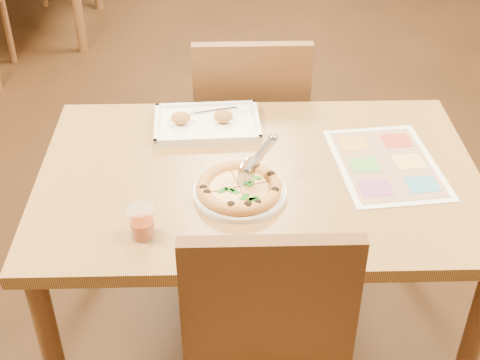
{
  "coord_description": "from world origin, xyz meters",
  "views": [
    {
      "loc": [
        -0.1,
        -1.61,
        1.85
      ],
      "look_at": [
        -0.06,
        -0.1,
        0.77
      ],
      "focal_mm": 50.0,
      "sensor_mm": 36.0,
      "label": 1
    }
  ],
  "objects_px": {
    "chair_far": "(251,115)",
    "glass_tumbler": "(142,224)",
    "menu": "(386,164)",
    "plate": "(240,192)",
    "pizza_cutter": "(256,161)",
    "pizza": "(239,188)",
    "appetizer_tray": "(206,124)",
    "dining_table": "(259,196)"
  },
  "relations": [
    {
      "from": "dining_table",
      "to": "pizza",
      "type": "relative_size",
      "value": 5.39
    },
    {
      "from": "plate",
      "to": "menu",
      "type": "distance_m",
      "value": 0.46
    },
    {
      "from": "plate",
      "to": "pizza_cutter",
      "type": "bearing_deg",
      "value": 39.97
    },
    {
      "from": "pizza_cutter",
      "to": "pizza",
      "type": "bearing_deg",
      "value": 170.76
    },
    {
      "from": "pizza_cutter",
      "to": "appetizer_tray",
      "type": "distance_m",
      "value": 0.36
    },
    {
      "from": "pizza",
      "to": "menu",
      "type": "height_order",
      "value": "pizza"
    },
    {
      "from": "chair_far",
      "to": "glass_tumbler",
      "type": "distance_m",
      "value": 0.95
    },
    {
      "from": "glass_tumbler",
      "to": "menu",
      "type": "bearing_deg",
      "value": 23.85
    },
    {
      "from": "glass_tumbler",
      "to": "menu",
      "type": "distance_m",
      "value": 0.77
    },
    {
      "from": "pizza",
      "to": "appetizer_tray",
      "type": "height_order",
      "value": "appetizer_tray"
    },
    {
      "from": "dining_table",
      "to": "appetizer_tray",
      "type": "height_order",
      "value": "appetizer_tray"
    },
    {
      "from": "plate",
      "to": "appetizer_tray",
      "type": "bearing_deg",
      "value": 105.29
    },
    {
      "from": "plate",
      "to": "appetizer_tray",
      "type": "relative_size",
      "value": 0.75
    },
    {
      "from": "plate",
      "to": "glass_tumbler",
      "type": "height_order",
      "value": "glass_tumbler"
    },
    {
      "from": "chair_far",
      "to": "menu",
      "type": "bearing_deg",
      "value": 124.13
    },
    {
      "from": "chair_far",
      "to": "plate",
      "type": "height_order",
      "value": "chair_far"
    },
    {
      "from": "glass_tumbler",
      "to": "menu",
      "type": "relative_size",
      "value": 0.21
    },
    {
      "from": "chair_far",
      "to": "plate",
      "type": "distance_m",
      "value": 0.73
    },
    {
      "from": "chair_far",
      "to": "pizza",
      "type": "height_order",
      "value": "chair_far"
    },
    {
      "from": "pizza",
      "to": "plate",
      "type": "bearing_deg",
      "value": 66.09
    },
    {
      "from": "dining_table",
      "to": "plate",
      "type": "height_order",
      "value": "plate"
    },
    {
      "from": "chair_far",
      "to": "glass_tumbler",
      "type": "height_order",
      "value": "chair_far"
    },
    {
      "from": "glass_tumbler",
      "to": "appetizer_tray",
      "type": "bearing_deg",
      "value": 73.67
    },
    {
      "from": "plate",
      "to": "pizza_cutter",
      "type": "relative_size",
      "value": 1.89
    },
    {
      "from": "dining_table",
      "to": "chair_far",
      "type": "distance_m",
      "value": 0.61
    },
    {
      "from": "chair_far",
      "to": "appetizer_tray",
      "type": "relative_size",
      "value": 1.35
    },
    {
      "from": "pizza",
      "to": "menu",
      "type": "relative_size",
      "value": 0.58
    },
    {
      "from": "plate",
      "to": "pizza_cutter",
      "type": "distance_m",
      "value": 0.1
    },
    {
      "from": "pizza",
      "to": "pizza_cutter",
      "type": "xyz_separation_m",
      "value": [
        0.05,
        0.04,
        0.06
      ]
    },
    {
      "from": "pizza",
      "to": "appetizer_tray",
      "type": "bearing_deg",
      "value": 104.77
    },
    {
      "from": "appetizer_tray",
      "to": "chair_far",
      "type": "bearing_deg",
      "value": 65.12
    },
    {
      "from": "plate",
      "to": "glass_tumbler",
      "type": "xyz_separation_m",
      "value": [
        -0.26,
        -0.17,
        0.03
      ]
    },
    {
      "from": "dining_table",
      "to": "plate",
      "type": "bearing_deg",
      "value": -119.5
    },
    {
      "from": "glass_tumbler",
      "to": "pizza",
      "type": "bearing_deg",
      "value": 33.19
    },
    {
      "from": "dining_table",
      "to": "menu",
      "type": "relative_size",
      "value": 3.15
    },
    {
      "from": "pizza",
      "to": "glass_tumbler",
      "type": "bearing_deg",
      "value": -146.81
    },
    {
      "from": "chair_far",
      "to": "menu",
      "type": "relative_size",
      "value": 1.14
    },
    {
      "from": "dining_table",
      "to": "appetizer_tray",
      "type": "bearing_deg",
      "value": 121.34
    },
    {
      "from": "menu",
      "to": "appetizer_tray",
      "type": "bearing_deg",
      "value": 157.41
    },
    {
      "from": "dining_table",
      "to": "appetizer_tray",
      "type": "distance_m",
      "value": 0.32
    },
    {
      "from": "chair_far",
      "to": "menu",
      "type": "xyz_separation_m",
      "value": [
        0.38,
        -0.57,
        0.16
      ]
    },
    {
      "from": "dining_table",
      "to": "glass_tumbler",
      "type": "relative_size",
      "value": 14.68
    }
  ]
}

